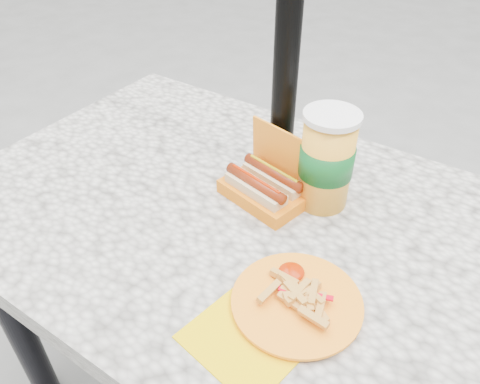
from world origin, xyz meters
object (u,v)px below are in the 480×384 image
Objects in this scene: hotdog_box at (266,186)px; soda_cup at (327,160)px; fries_plate at (293,303)px; umbrella_pole at (289,13)px.

hotdog_box is 0.14m from soda_cup.
umbrella_pole is at bearing 123.57° from fries_plate.
hotdog_box is at bearing -77.22° from umbrella_pole.
hotdog_box is 0.94× the size of soda_cup.
umbrella_pole is 10.82× the size of soda_cup.
umbrella_pole is 11.49× the size of hotdog_box.
umbrella_pole is at bearing 115.29° from hotdog_box.
soda_cup reaches higher than fries_plate.
umbrella_pole is 0.50m from fries_plate.
umbrella_pole reaches higher than hotdog_box.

